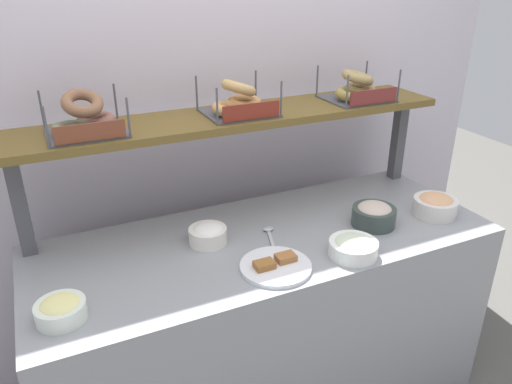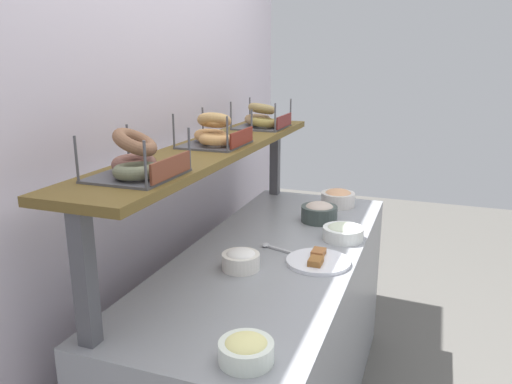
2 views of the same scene
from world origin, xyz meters
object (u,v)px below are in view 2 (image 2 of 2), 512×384
bowl_egg_salad (246,350)px  bowl_cream_cheese (241,259)px  bowl_lox_spread (338,198)px  bagel_basket_poppy (137,162)px  bagel_basket_everything (262,119)px  serving_plate_white (318,261)px  serving_spoon_near_plate (273,247)px  bowl_tuna_salad (319,212)px  bagel_basket_sesame (215,134)px  bowl_scallion_spread (343,232)px

bowl_egg_salad → bowl_cream_cheese: size_ratio=1.03×
bowl_lox_spread → bowl_cream_cheese: bowl_lox_spread is taller
bagel_basket_poppy → bagel_basket_everything: bearing=-0.2°
serving_plate_white → serving_spoon_near_plate: bearing=68.5°
bowl_cream_cheese → serving_plate_white: 0.31m
bowl_egg_salad → bowl_tuna_salad: (1.21, 0.09, 0.01)m
serving_plate_white → bowl_egg_salad: bearing=177.6°
serving_plate_white → bagel_basket_sesame: bearing=82.3°
bowl_tuna_salad → bowl_cream_cheese: bowl_tuna_salad is taller
bowl_scallion_spread → serving_plate_white: bowl_scallion_spread is taller
serving_plate_white → bagel_basket_everything: size_ratio=0.88×
bowl_egg_salad → bowl_cream_cheese: bowl_cream_cheese is taller
bowl_egg_salad → bagel_basket_sesame: 0.99m
serving_spoon_near_plate → bowl_lox_spread: bearing=-10.7°
bowl_egg_salad → bowl_scallion_spread: same height
bowl_tuna_salad → bagel_basket_sesame: (-0.44, 0.35, 0.43)m
bowl_cream_cheese → bowl_egg_salad: bearing=-156.8°
bowl_egg_salad → bagel_basket_poppy: bagel_basket_poppy is taller
bagel_basket_sesame → bowl_cream_cheese: bearing=-137.5°
bowl_lox_spread → bagel_basket_sesame: bearing=152.4°
bagel_basket_sesame → bowl_lox_spread: bearing=-27.6°
bowl_lox_spread → serving_spoon_near_plate: (-0.71, 0.13, -0.04)m
bowl_egg_salad → serving_spoon_near_plate: size_ratio=0.88×
bowl_egg_salad → bowl_lox_spread: (1.50, 0.05, 0.01)m
serving_spoon_near_plate → bagel_basket_sesame: size_ratio=0.63×
bowl_cream_cheese → serving_plate_white: size_ratio=0.57×
bowl_egg_salad → bowl_lox_spread: bearing=1.9°
bagel_basket_sesame → bagel_basket_everything: (0.56, -0.01, -0.00)m
bowl_lox_spread → bowl_egg_salad: bearing=-178.1°
bowl_egg_salad → bowl_scallion_spread: size_ratio=0.84×
bagel_basket_everything → serving_plate_white: bearing=-143.8°
bagel_basket_everything → bagel_basket_sesame: bearing=179.1°
bowl_egg_salad → bowl_cream_cheese: (0.55, 0.24, 0.00)m
serving_plate_white → bagel_basket_sesame: size_ratio=0.93×
bowl_tuna_salad → serving_spoon_near_plate: bowl_tuna_salad is taller
bowl_lox_spread → bagel_basket_everything: (-0.18, 0.38, 0.43)m
bagel_basket_sesame → bowl_scallion_spread: bearing=-65.3°
bowl_scallion_spread → bowl_cream_cheese: bowl_cream_cheese is taller
bowl_scallion_spread → serving_spoon_near_plate: 0.33m
bowl_scallion_spread → bagel_basket_poppy: bagel_basket_poppy is taller
serving_spoon_near_plate → bagel_basket_poppy: size_ratio=0.61×
serving_plate_white → serving_spoon_near_plate: size_ratio=1.49×
serving_spoon_near_plate → bagel_basket_everything: (0.54, 0.24, 0.47)m
bowl_lox_spread → bagel_basket_everything: size_ratio=0.63×
bagel_basket_poppy → bagel_basket_sesame: bearing=0.6°
bagel_basket_poppy → bagel_basket_sesame: 0.58m
bowl_tuna_salad → serving_plate_white: 0.52m
bowl_scallion_spread → bagel_basket_sesame: 0.71m
serving_plate_white → bagel_basket_poppy: 0.83m
bowl_scallion_spread → bagel_basket_poppy: bearing=148.4°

